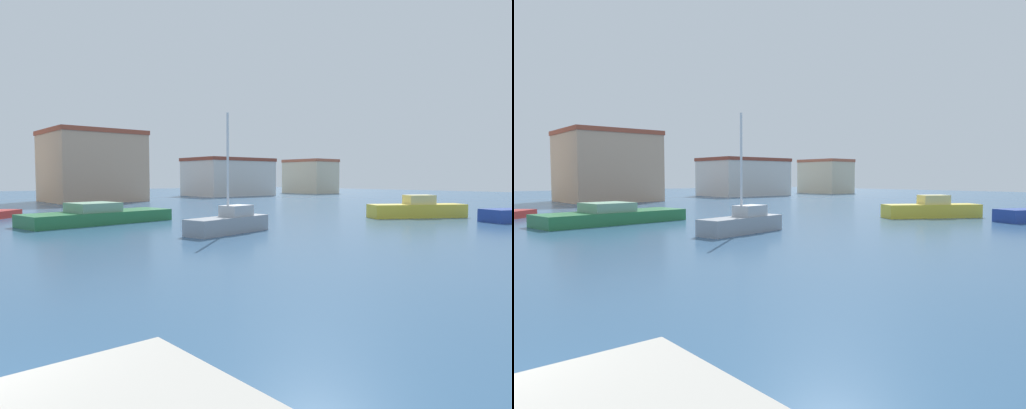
{
  "view_description": "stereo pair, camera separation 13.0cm",
  "coord_description": "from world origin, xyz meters",
  "views": [
    {
      "loc": [
        0.03,
        -5.48,
        2.8
      ],
      "look_at": [
        18.75,
        16.08,
        1.11
      ],
      "focal_mm": 32.0,
      "sensor_mm": 36.0,
      "label": 1
    },
    {
      "loc": [
        0.12,
        -5.56,
        2.8
      ],
      "look_at": [
        18.75,
        16.08,
        1.11
      ],
      "focal_mm": 32.0,
      "sensor_mm": 36.0,
      "label": 2
    }
  ],
  "objects": [
    {
      "name": "sailboat_grey_behind_lamppost",
      "position": [
        14.08,
        12.78,
        0.54
      ],
      "size": [
        5.14,
        2.4,
        6.03
      ],
      "color": "gray",
      "rests_on": "water"
    },
    {
      "name": "harbor_office",
      "position": [
        61.59,
        50.44,
        3.04
      ],
      "size": [
        6.15,
        8.64,
        6.06
      ],
      "color": "beige",
      "rests_on": "ground"
    },
    {
      "name": "motorboat_green_center_channel",
      "position": [
        10.94,
        21.89,
        0.47
      ],
      "size": [
        9.18,
        4.08,
        1.29
      ],
      "color": "#28703D",
      "rests_on": "water"
    },
    {
      "name": "waterfront_apartments",
      "position": [
        20.81,
        48.1,
        4.14
      ],
      "size": [
        10.1,
        9.86,
        8.26
      ],
      "color": "tan",
      "rests_on": "ground"
    },
    {
      "name": "yacht_club",
      "position": [
        43.5,
        51.15,
        2.91
      ],
      "size": [
        12.28,
        9.06,
        5.81
      ],
      "color": "beige",
      "rests_on": "ground"
    },
    {
      "name": "water",
      "position": [
        15.0,
        20.0,
        0.0
      ],
      "size": [
        160.0,
        160.0,
        0.0
      ],
      "primitive_type": "plane",
      "color": "#2D5175",
      "rests_on": "ground"
    },
    {
      "name": "motorboat_yellow_outer_mooring",
      "position": [
        29.6,
        11.25,
        0.57
      ],
      "size": [
        6.71,
        5.0,
        1.58
      ],
      "color": "gold",
      "rests_on": "water"
    }
  ]
}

